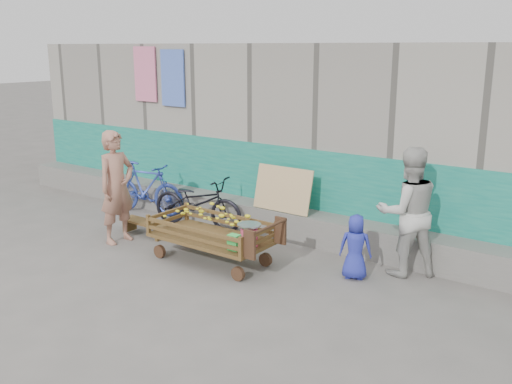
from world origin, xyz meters
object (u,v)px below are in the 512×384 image
Objects in this scene: bicycle_dark at (198,202)px; banana_cart at (209,225)px; vendor_man at (117,187)px; woman at (408,212)px; child at (355,247)px; bicycle_blue at (146,188)px; bench at (145,225)px.

banana_cart is at bearing -141.81° from bicycle_dark.
vendor_man is (-1.70, -0.16, 0.33)m from banana_cart.
vendor_man is at bearing -174.48° from banana_cart.
woman is 1.99× the size of child.
bicycle_dark reaches higher than banana_cart.
vendor_man is 1.01× the size of woman.
child reaches higher than banana_cart.
banana_cart is at bearing -83.19° from vendor_man.
woman reaches higher than bicycle_dark.
child is (1.92, 0.65, -0.11)m from banana_cart.
woman is 1.03× the size of bicycle_dark.
woman reaches higher than child.
bicycle_blue reaches higher than bicycle_dark.
bicycle_dark is 1.06× the size of bicycle_blue.
child is 3.12m from bicycle_dark.
banana_cart reaches higher than bench.
vendor_man is at bearing 147.71° from bicycle_dark.
bicycle_dark is (-3.56, -0.11, -0.42)m from woman.
vendor_man reaches higher than bench.
woman is at bearing -70.48° from vendor_man.
woman is at bearing -153.45° from child.
banana_cart is at bearing -10.12° from bench.
bicycle_blue is (-1.32, 0.09, 0.04)m from bicycle_dark.
banana_cart is at bearing -125.35° from bicycle_blue.
bicycle_blue is at bearing 32.19° from vendor_man.
woman is 4.90m from bicycle_blue.
child reaches higher than bench.
banana_cart is at bearing -3.04° from child.
bicycle_dark is (0.43, 0.79, 0.27)m from bench.
woman is 0.83m from child.
banana_cart is 2.69m from woman.
bicycle_dark is at bearing 61.32° from bench.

